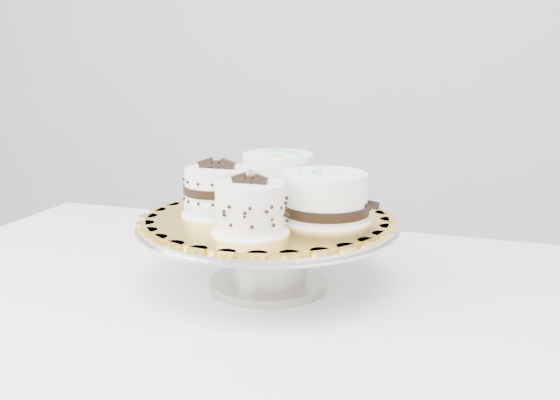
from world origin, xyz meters
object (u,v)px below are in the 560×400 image
(cake_board, at_px, (268,219))
(cake_swirl, at_px, (250,210))
(cake_dots, at_px, (278,178))
(table, at_px, (247,344))
(cake_ribbon, at_px, (327,198))
(cake_stand, at_px, (268,242))
(cake_banded, at_px, (217,193))

(cake_board, xyz_separation_m, cake_swirl, (0.00, -0.09, 0.03))
(cake_swirl, xyz_separation_m, cake_dots, (-0.01, 0.17, 0.01))
(table, height_order, cake_ribbon, cake_ribbon)
(cake_swirl, height_order, cake_dots, same)
(cake_stand, xyz_separation_m, cake_dots, (-0.01, 0.08, 0.08))
(table, xyz_separation_m, cake_stand, (0.03, 0.02, 0.15))
(cake_banded, bearing_deg, cake_board, 4.01)
(cake_banded, bearing_deg, cake_stand, 4.01)
(cake_dots, bearing_deg, cake_swirl, -98.50)
(cake_stand, xyz_separation_m, cake_board, (0.00, 0.00, 0.03))
(table, relative_size, cake_board, 3.45)
(cake_board, distance_m, cake_dots, 0.09)
(table, xyz_separation_m, cake_ribbon, (0.11, 0.02, 0.22))
(table, bearing_deg, cake_board, 34.62)
(cake_board, bearing_deg, cake_ribbon, 5.09)
(cake_stand, height_order, cake_swirl, cake_swirl)
(cake_board, height_order, cake_dots, cake_dots)
(table, bearing_deg, cake_dots, 82.46)
(cake_stand, relative_size, cake_dots, 2.90)
(table, relative_size, cake_ribbon, 7.66)
(cake_stand, height_order, cake_dots, cake_dots)
(table, height_order, cake_stand, cake_stand)
(cake_dots, height_order, cake_ribbon, cake_dots)
(cake_board, xyz_separation_m, cake_dots, (-0.01, 0.08, 0.04))
(cake_board, bearing_deg, cake_dots, 96.23)
(cake_stand, height_order, cake_board, cake_board)
(cake_swirl, distance_m, cake_banded, 0.11)
(cake_dots, distance_m, cake_ribbon, 0.12)
(cake_swirl, xyz_separation_m, cake_banded, (-0.08, 0.08, -0.00))
(table, xyz_separation_m, cake_board, (0.03, 0.02, 0.19))
(cake_board, bearing_deg, cake_swirl, -88.40)
(cake_banded, bearing_deg, cake_dots, 53.69)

